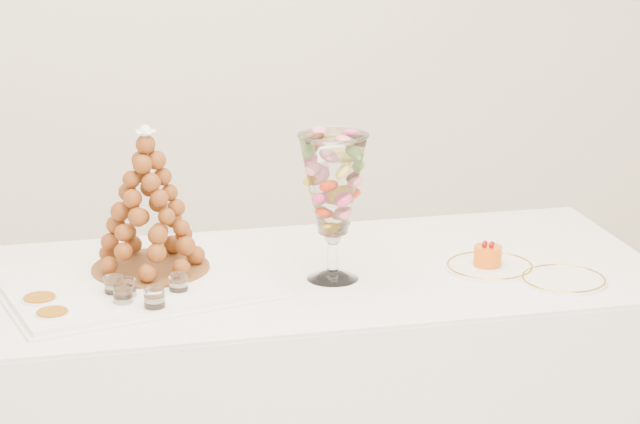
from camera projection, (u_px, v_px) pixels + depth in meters
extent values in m
cube|color=white|center=(272.00, 413.00, 3.41)|extent=(2.08, 0.84, 0.78)
cube|color=white|center=(271.00, 277.00, 3.30)|extent=(2.07, 0.84, 0.01)
cube|color=white|center=(134.00, 283.00, 3.21)|extent=(0.73, 0.61, 0.02)
cylinder|color=white|center=(333.00, 274.00, 3.27)|extent=(0.14, 0.14, 0.02)
cylinder|color=white|center=(333.00, 254.00, 3.25)|extent=(0.03, 0.03, 0.09)
sphere|color=white|center=(333.00, 236.00, 3.24)|extent=(0.04, 0.04, 0.04)
cylinder|color=white|center=(490.00, 267.00, 3.34)|extent=(0.24, 0.24, 0.01)
cylinder|color=white|center=(564.00, 280.00, 3.25)|extent=(0.22, 0.22, 0.01)
cylinder|color=white|center=(114.00, 288.00, 3.11)|extent=(0.06, 0.06, 0.06)
cylinder|color=white|center=(127.00, 292.00, 3.08)|extent=(0.05, 0.05, 0.06)
cylinder|color=white|center=(179.00, 286.00, 3.12)|extent=(0.06, 0.06, 0.06)
cylinder|color=white|center=(123.00, 298.00, 3.04)|extent=(0.06, 0.06, 0.06)
cylinder|color=white|center=(155.00, 302.00, 3.01)|extent=(0.06, 0.06, 0.07)
cylinder|color=white|center=(40.00, 303.00, 3.06)|extent=(0.09, 0.09, 0.03)
cylinder|color=white|center=(53.00, 317.00, 2.97)|extent=(0.08, 0.08, 0.03)
cylinder|color=brown|center=(151.00, 268.00, 3.28)|extent=(0.31, 0.31, 0.01)
cone|color=brown|center=(148.00, 199.00, 3.22)|extent=(0.32, 0.32, 0.37)
sphere|color=white|center=(145.00, 132.00, 3.17)|extent=(0.04, 0.04, 0.04)
cylinder|color=#EC610A|center=(488.00, 256.00, 3.33)|extent=(0.08, 0.08, 0.05)
sphere|color=#860406|center=(492.00, 243.00, 3.33)|extent=(0.01, 0.01, 0.01)
sphere|color=#860406|center=(485.00, 243.00, 3.33)|extent=(0.01, 0.01, 0.01)
sphere|color=#860406|center=(484.00, 245.00, 3.31)|extent=(0.01, 0.01, 0.01)
sphere|color=#860406|center=(491.00, 246.00, 3.31)|extent=(0.01, 0.01, 0.01)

